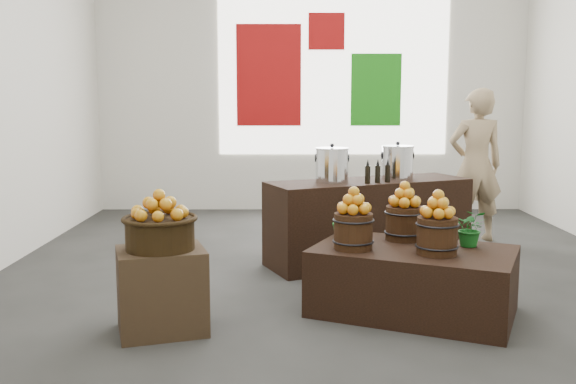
{
  "coord_description": "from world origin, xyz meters",
  "views": [
    {
      "loc": [
        -0.38,
        -5.6,
        1.55
      ],
      "look_at": [
        -0.35,
        -0.4,
        0.81
      ],
      "focal_mm": 40.0,
      "sensor_mm": 36.0,
      "label": 1
    }
  ],
  "objects_px": {
    "wicker_basket": "(160,234)",
    "stock_pot_left": "(332,166)",
    "counter": "(368,221)",
    "shopper": "(475,165)",
    "stock_pot_center": "(397,163)",
    "crate": "(162,290)",
    "display_table": "(413,281)"
  },
  "relations": [
    {
      "from": "display_table",
      "to": "counter",
      "type": "xyz_separation_m",
      "value": [
        -0.14,
        1.5,
        0.16
      ]
    },
    {
      "from": "stock_pot_left",
      "to": "wicker_basket",
      "type": "bearing_deg",
      "value": -126.44
    },
    {
      "from": "stock_pot_left",
      "to": "crate",
      "type": "bearing_deg",
      "value": -126.44
    },
    {
      "from": "counter",
      "to": "shopper",
      "type": "height_order",
      "value": "shopper"
    },
    {
      "from": "wicker_basket",
      "to": "stock_pot_left",
      "type": "xyz_separation_m",
      "value": [
        1.27,
        1.72,
        0.28
      ]
    },
    {
      "from": "wicker_basket",
      "to": "display_table",
      "type": "height_order",
      "value": "wicker_basket"
    },
    {
      "from": "wicker_basket",
      "to": "stock_pot_left",
      "type": "bearing_deg",
      "value": 53.56
    },
    {
      "from": "wicker_basket",
      "to": "display_table",
      "type": "bearing_deg",
      "value": 11.79
    },
    {
      "from": "wicker_basket",
      "to": "stock_pot_center",
      "type": "relative_size",
      "value": 1.51
    },
    {
      "from": "stock_pot_left",
      "to": "shopper",
      "type": "bearing_deg",
      "value": 34.02
    },
    {
      "from": "crate",
      "to": "shopper",
      "type": "bearing_deg",
      "value": 44.08
    },
    {
      "from": "stock_pot_left",
      "to": "shopper",
      "type": "distance_m",
      "value": 2.02
    },
    {
      "from": "crate",
      "to": "display_table",
      "type": "bearing_deg",
      "value": 11.79
    },
    {
      "from": "crate",
      "to": "shopper",
      "type": "relative_size",
      "value": 0.34
    },
    {
      "from": "stock_pot_center",
      "to": "crate",
      "type": "bearing_deg",
      "value": -133.94
    },
    {
      "from": "display_table",
      "to": "wicker_basket",
      "type": "bearing_deg",
      "value": -144.05
    },
    {
      "from": "crate",
      "to": "counter",
      "type": "xyz_separation_m",
      "value": [
        1.64,
        1.87,
        0.11
      ]
    },
    {
      "from": "display_table",
      "to": "stock_pot_left",
      "type": "bearing_deg",
      "value": 134.66
    },
    {
      "from": "crate",
      "to": "display_table",
      "type": "xyz_separation_m",
      "value": [
        1.77,
        0.37,
        -0.04
      ]
    },
    {
      "from": "counter",
      "to": "stock_pot_center",
      "type": "relative_size",
      "value": 6.47
    },
    {
      "from": "stock_pot_left",
      "to": "stock_pot_center",
      "type": "distance_m",
      "value": 0.71
    },
    {
      "from": "counter",
      "to": "stock_pot_left",
      "type": "xyz_separation_m",
      "value": [
        -0.37,
        -0.16,
        0.55
      ]
    },
    {
      "from": "wicker_basket",
      "to": "counter",
      "type": "bearing_deg",
      "value": 48.87
    },
    {
      "from": "shopper",
      "to": "crate",
      "type": "bearing_deg",
      "value": 39.17
    },
    {
      "from": "wicker_basket",
      "to": "display_table",
      "type": "distance_m",
      "value": 1.86
    },
    {
      "from": "counter",
      "to": "stock_pot_center",
      "type": "xyz_separation_m",
      "value": [
        0.29,
        0.12,
        0.55
      ]
    },
    {
      "from": "wicker_basket",
      "to": "stock_pot_left",
      "type": "relative_size",
      "value": 1.51
    },
    {
      "from": "wicker_basket",
      "to": "shopper",
      "type": "xyz_separation_m",
      "value": [
        2.94,
        2.84,
        0.17
      ]
    },
    {
      "from": "counter",
      "to": "stock_pot_left",
      "type": "relative_size",
      "value": 6.47
    },
    {
      "from": "display_table",
      "to": "stock_pot_left",
      "type": "height_order",
      "value": "stock_pot_left"
    },
    {
      "from": "wicker_basket",
      "to": "stock_pot_left",
      "type": "distance_m",
      "value": 2.15
    },
    {
      "from": "crate",
      "to": "wicker_basket",
      "type": "height_order",
      "value": "wicker_basket"
    }
  ]
}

